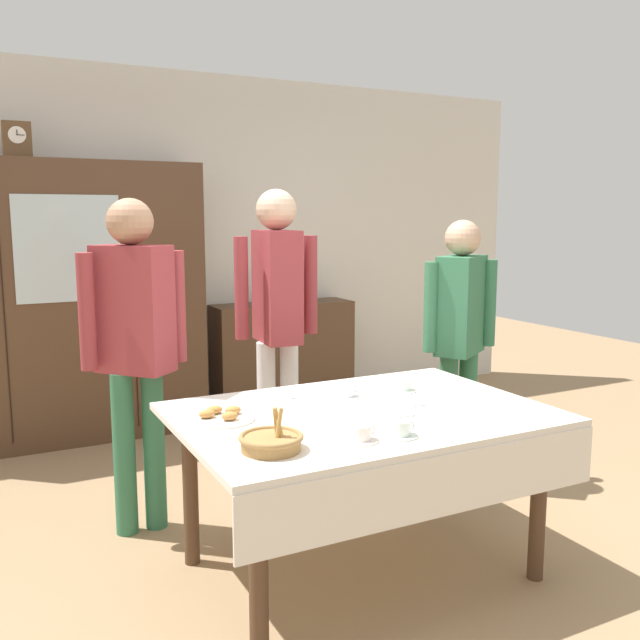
% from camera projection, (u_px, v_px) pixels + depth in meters
% --- Properties ---
extents(ground_plane, '(12.00, 12.00, 0.00)m').
position_uv_depth(ground_plane, '(339.00, 551.00, 3.30)').
color(ground_plane, '#997A56').
rests_on(ground_plane, ground).
extents(back_wall, '(6.40, 0.10, 2.70)m').
position_uv_depth(back_wall, '(180.00, 248.00, 5.43)').
color(back_wall, silver).
rests_on(back_wall, ground).
extents(dining_table, '(1.60, 1.12, 0.75)m').
position_uv_depth(dining_table, '(365.00, 434.00, 2.99)').
color(dining_table, '#4C3321').
rests_on(dining_table, ground).
extents(wall_cabinet, '(1.89, 0.46, 1.98)m').
position_uv_depth(wall_cabinet, '(67.00, 303.00, 4.82)').
color(wall_cabinet, '#4C3321').
rests_on(wall_cabinet, ground).
extents(mantel_clock, '(0.18, 0.11, 0.24)m').
position_uv_depth(mantel_clock, '(17.00, 140.00, 4.53)').
color(mantel_clock, brown).
rests_on(mantel_clock, wall_cabinet).
extents(bookshelf_low, '(1.17, 0.35, 0.89)m').
position_uv_depth(bookshelf_low, '(283.00, 356.00, 5.70)').
color(bookshelf_low, '#4C3321').
rests_on(bookshelf_low, ground).
extents(book_stack, '(0.16, 0.23, 0.07)m').
position_uv_depth(book_stack, '(283.00, 299.00, 5.63)').
color(book_stack, '#B29333').
rests_on(book_stack, bookshelf_low).
extents(tea_cup_near_right, '(0.13, 0.13, 0.06)m').
position_uv_depth(tea_cup_near_right, '(403.00, 386.00, 3.33)').
color(tea_cup_near_right, silver).
rests_on(tea_cup_near_right, dining_table).
extents(tea_cup_front_edge, '(0.13, 0.13, 0.06)m').
position_uv_depth(tea_cup_front_edge, '(347.00, 392.00, 3.22)').
color(tea_cup_front_edge, white).
rests_on(tea_cup_front_edge, dining_table).
extents(tea_cup_far_right, '(0.13, 0.13, 0.06)m').
position_uv_depth(tea_cup_far_right, '(362.00, 435.00, 2.59)').
color(tea_cup_far_right, white).
rests_on(tea_cup_far_right, dining_table).
extents(tea_cup_back_edge, '(0.13, 0.13, 0.06)m').
position_uv_depth(tea_cup_back_edge, '(401.00, 430.00, 2.65)').
color(tea_cup_back_edge, silver).
rests_on(tea_cup_back_edge, dining_table).
extents(bread_basket, '(0.24, 0.24, 0.16)m').
position_uv_depth(bread_basket, '(271.00, 441.00, 2.50)').
color(bread_basket, '#9E7542').
rests_on(bread_basket, dining_table).
extents(pastry_plate, '(0.28, 0.28, 0.05)m').
position_uv_depth(pastry_plate, '(221.00, 416.00, 2.87)').
color(pastry_plate, white).
rests_on(pastry_plate, dining_table).
extents(spoon_front_edge, '(0.12, 0.02, 0.01)m').
position_uv_depth(spoon_front_edge, '(407.00, 416.00, 2.92)').
color(spoon_front_edge, silver).
rests_on(spoon_front_edge, dining_table).
extents(spoon_far_left, '(0.12, 0.02, 0.01)m').
position_uv_depth(spoon_far_left, '(419.00, 405.00, 3.08)').
color(spoon_far_left, silver).
rests_on(spoon_far_left, dining_table).
extents(spoon_near_right, '(0.12, 0.02, 0.01)m').
position_uv_depth(spoon_near_right, '(289.00, 398.00, 3.20)').
color(spoon_near_right, silver).
rests_on(spoon_near_right, dining_table).
extents(person_by_cabinet, '(0.52, 0.36, 1.58)m').
position_uv_depth(person_by_cabinet, '(460.00, 325.00, 4.10)').
color(person_by_cabinet, '#33704C').
rests_on(person_by_cabinet, ground).
extents(person_beside_shelf, '(0.52, 0.40, 1.69)m').
position_uv_depth(person_beside_shelf, '(134.00, 333.00, 3.37)').
color(person_beside_shelf, '#33704C').
rests_on(person_beside_shelf, ground).
extents(person_behind_table_left, '(0.52, 0.38, 1.75)m').
position_uv_depth(person_behind_table_left, '(277.00, 306.00, 4.00)').
color(person_behind_table_left, silver).
rests_on(person_behind_table_left, ground).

